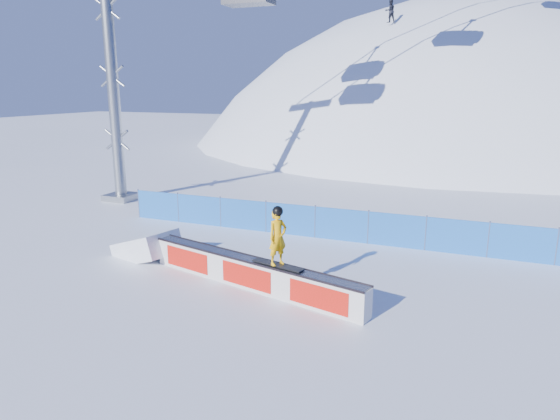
% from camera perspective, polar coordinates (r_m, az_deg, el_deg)
% --- Properties ---
extents(ground, '(160.00, 160.00, 0.00)m').
position_cam_1_polar(ground, '(14.02, 10.01, -9.48)').
color(ground, white).
rests_on(ground, ground).
extents(snow_hill, '(64.00, 64.00, 64.00)m').
position_cam_1_polar(snow_hill, '(59.54, 18.05, -10.08)').
color(snow_hill, white).
rests_on(snow_hill, ground).
extents(safety_fence, '(22.05, 0.05, 1.30)m').
position_cam_1_polar(safety_fence, '(18.01, 13.15, -2.29)').
color(safety_fence, blue).
rests_on(safety_fence, ground).
extents(rail_box, '(7.13, 2.28, 0.87)m').
position_cam_1_polar(rail_box, '(14.11, -3.28, -7.25)').
color(rail_box, silver).
rests_on(rail_box, ground).
extents(snow_ramp, '(2.45, 1.86, 1.36)m').
position_cam_1_polar(snow_ramp, '(17.32, -14.91, -5.14)').
color(snow_ramp, white).
rests_on(snow_ramp, ground).
extents(snowboarder, '(1.59, 0.66, 1.63)m').
position_cam_1_polar(snowboarder, '(13.16, -0.26, -3.06)').
color(snowboarder, black).
rests_on(snowboarder, rail_box).
extents(distant_skiers, '(20.16, 6.87, 6.30)m').
position_cam_1_polar(distant_skiers, '(44.16, 24.73, 20.64)').
color(distant_skiers, black).
rests_on(distant_skiers, ground).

